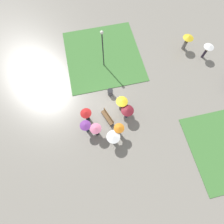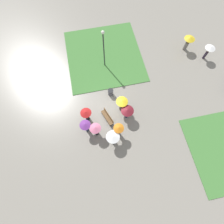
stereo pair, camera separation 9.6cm
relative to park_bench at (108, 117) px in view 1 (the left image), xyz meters
The scene contains 15 objects.
ground_plane 1.15m from the park_bench, 155.33° to the left, with size 90.00×90.00×0.00m, color gray.
lawn_patch_near 7.80m from the park_bench, behind, with size 8.91×8.40×0.06m.
lawn_patch_far 11.09m from the park_bench, 61.61° to the left, with size 7.17×5.94×0.06m.
park_bench is the anchor object (origin of this frame).
lamp_post 6.92m from the park_bench, behind, with size 0.32×0.32×4.80m.
trash_bin 2.72m from the park_bench, 162.73° to the left, with size 0.56×0.56×0.81m.
crowd_person_pink 2.01m from the park_bench, 46.95° to the right, with size 1.01×1.01×1.86m.
crowd_person_red 2.13m from the park_bench, 100.67° to the right, with size 1.02×1.02×1.84m.
crowd_person_white 2.46m from the park_bench, ahead, with size 1.20×1.20×1.81m.
crowd_person_yellow 1.92m from the park_bench, 115.58° to the left, with size 1.10×1.10×2.00m.
crowd_person_purple 2.45m from the park_bench, 70.63° to the right, with size 1.00×1.00×1.80m.
crowd_person_orange 2.01m from the park_bench, 20.61° to the left, with size 0.93×0.93×1.98m.
crowd_person_maroon 2.06m from the park_bench, 84.23° to the left, with size 1.19×1.19×1.77m.
lone_walker_far_path 13.22m from the park_bench, 112.32° to the left, with size 1.08×1.08×1.83m.
lone_walker_mid_plaza 12.50m from the park_bench, 122.43° to the left, with size 1.16×1.16×1.88m.
Camera 1 is at (6.85, -1.37, 16.24)m, focal length 28.00 mm.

